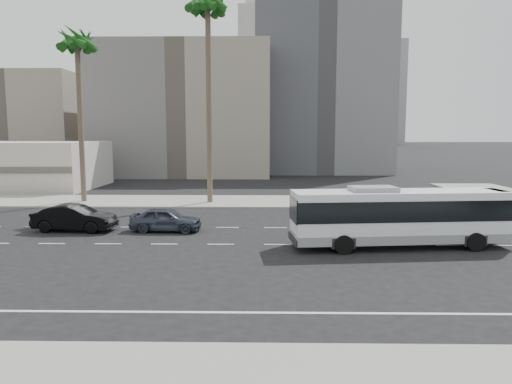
{
  "coord_description": "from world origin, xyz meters",
  "views": [
    {
      "loc": [
        -0.72,
        -24.08,
        5.77
      ],
      "look_at": [
        -1.2,
        4.0,
        2.31
      ],
      "focal_mm": 32.76,
      "sensor_mm": 36.0,
      "label": 1
    }
  ],
  "objects_px": {
    "car_a": "(166,219)",
    "car_b": "(75,218)",
    "palm_near": "(208,9)",
    "palm_mid": "(77,46)",
    "city_bus": "(399,215)"
  },
  "relations": [
    {
      "from": "car_a",
      "to": "car_b",
      "type": "height_order",
      "value": "car_b"
    },
    {
      "from": "car_a",
      "to": "palm_near",
      "type": "bearing_deg",
      "value": -3.2
    },
    {
      "from": "car_a",
      "to": "palm_mid",
      "type": "relative_size",
      "value": 0.29
    },
    {
      "from": "car_b",
      "to": "palm_mid",
      "type": "relative_size",
      "value": 0.34
    },
    {
      "from": "car_a",
      "to": "palm_mid",
      "type": "height_order",
      "value": "palm_mid"
    },
    {
      "from": "car_a",
      "to": "car_b",
      "type": "bearing_deg",
      "value": 93.99
    },
    {
      "from": "car_b",
      "to": "car_a",
      "type": "bearing_deg",
      "value": -85.09
    },
    {
      "from": "palm_near",
      "to": "palm_mid",
      "type": "height_order",
      "value": "palm_near"
    },
    {
      "from": "palm_mid",
      "to": "city_bus",
      "type": "bearing_deg",
      "value": -34.69
    },
    {
      "from": "car_b",
      "to": "palm_mid",
      "type": "xyz_separation_m",
      "value": [
        -3.97,
        11.72,
        12.2
      ]
    },
    {
      "from": "palm_near",
      "to": "city_bus",
      "type": "bearing_deg",
      "value": -52.6
    },
    {
      "from": "car_a",
      "to": "car_b",
      "type": "xyz_separation_m",
      "value": [
        -5.5,
        -0.03,
        0.08
      ]
    },
    {
      "from": "city_bus",
      "to": "car_a",
      "type": "relative_size",
      "value": 2.64
    },
    {
      "from": "city_bus",
      "to": "palm_mid",
      "type": "distance_m",
      "value": 29.39
    },
    {
      "from": "car_b",
      "to": "palm_near",
      "type": "relative_size",
      "value": 0.28
    }
  ]
}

